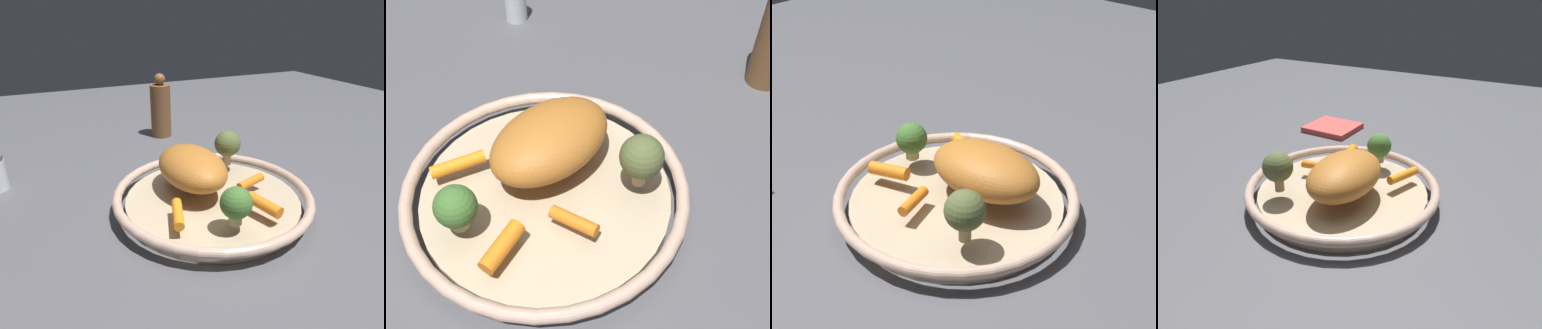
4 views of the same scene
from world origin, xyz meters
TOP-DOWN VIEW (x-y plane):
  - ground_plane at (0.00, 0.00)m, footprint 2.18×2.18m
  - serving_bowl at (0.00, 0.00)m, footprint 0.34×0.34m
  - roast_chicken_piece at (0.02, -0.03)m, footprint 0.11×0.16m
  - baby_carrot_left at (0.09, 0.06)m, footprint 0.04×0.07m
  - baby_carrot_near_rim at (-0.04, 0.09)m, footprint 0.03×0.06m
  - baby_carrot_right at (-0.07, 0.02)m, footprint 0.06×0.03m
  - broccoli_floret_edge at (-0.07, -0.08)m, footprint 0.05×0.05m
  - broccoli_floret_mid at (0.02, 0.10)m, footprint 0.05×0.05m
  - dish_towel at (-0.21, 0.29)m, footprint 0.13×0.11m

SIDE VIEW (x-z plane):
  - ground_plane at x=0.00m, z-range 0.00..0.00m
  - dish_towel at x=-0.21m, z-range 0.00..0.01m
  - serving_bowl at x=0.00m, z-range 0.00..0.04m
  - baby_carrot_right at x=-0.07m, z-range 0.04..0.05m
  - baby_carrot_left at x=0.09m, z-range 0.04..0.05m
  - baby_carrot_near_rim at x=-0.04m, z-range 0.04..0.06m
  - broccoli_floret_mid at x=0.02m, z-range 0.04..0.10m
  - roast_chicken_piece at x=0.02m, z-range 0.04..0.10m
  - broccoli_floret_edge at x=-0.07m, z-range 0.04..0.11m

